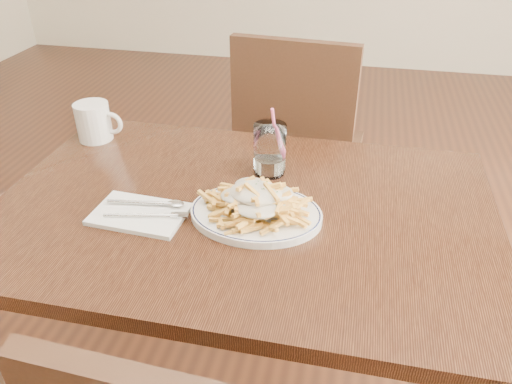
% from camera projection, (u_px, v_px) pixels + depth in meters
% --- Properties ---
extents(table, '(1.20, 0.80, 0.75)m').
position_uv_depth(table, '(244.00, 231.00, 1.25)').
color(table, black).
rests_on(table, ground).
extents(chair_far, '(0.49, 0.49, 0.97)m').
position_uv_depth(chair_far, '(298.00, 140.00, 1.95)').
color(chair_far, black).
rests_on(chair_far, ground).
extents(fries_plate, '(0.37, 0.35, 0.02)m').
position_uv_depth(fries_plate, '(256.00, 214.00, 1.16)').
color(fries_plate, silver).
rests_on(fries_plate, table).
extents(loaded_fries, '(0.25, 0.20, 0.07)m').
position_uv_depth(loaded_fries, '(256.00, 197.00, 1.13)').
color(loaded_fries, gold).
rests_on(loaded_fries, fries_plate).
extents(napkin, '(0.22, 0.15, 0.01)m').
position_uv_depth(napkin, '(140.00, 214.00, 1.16)').
color(napkin, white).
rests_on(napkin, table).
extents(cutlery, '(0.22, 0.11, 0.01)m').
position_uv_depth(cutlery, '(140.00, 209.00, 1.16)').
color(cutlery, silver).
rests_on(cutlery, napkin).
extents(water_glass, '(0.08, 0.08, 0.19)m').
position_uv_depth(water_glass, '(270.00, 152.00, 1.31)').
color(water_glass, white).
rests_on(water_glass, table).
extents(coffee_mug, '(0.14, 0.10, 0.11)m').
position_uv_depth(coffee_mug, '(94.00, 122.00, 1.48)').
color(coffee_mug, silver).
rests_on(coffee_mug, table).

